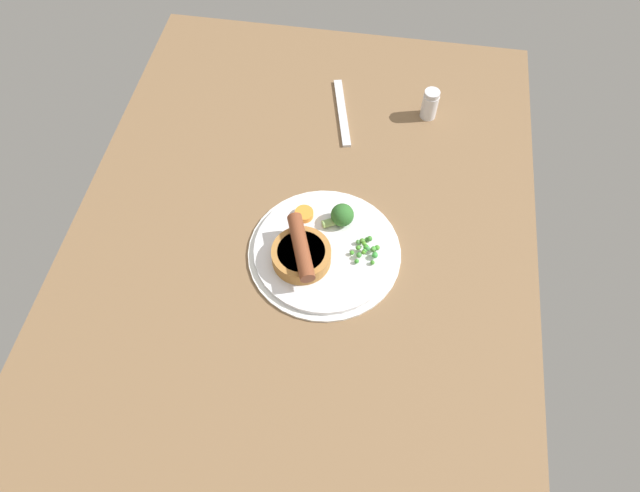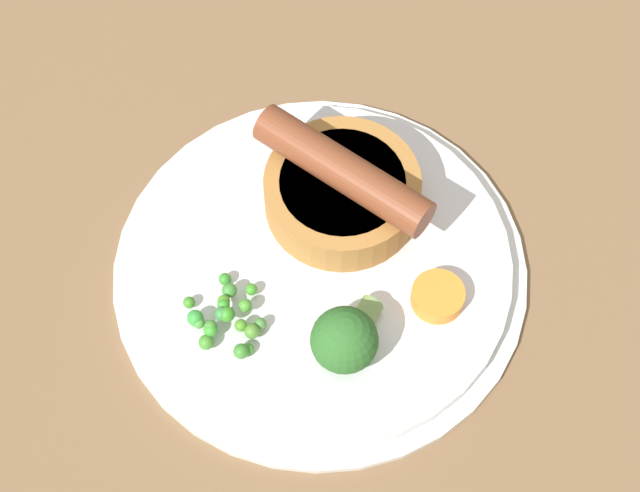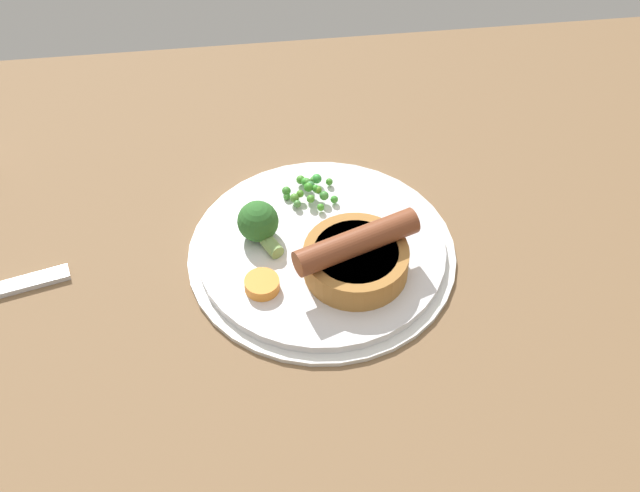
{
  "view_description": "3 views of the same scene",
  "coord_description": "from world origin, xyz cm",
  "px_view_note": "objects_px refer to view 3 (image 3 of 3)",
  "views": [
    {
      "loc": [
        -52.21,
        -11.65,
        84.95
      ],
      "look_at": [
        -3.49,
        -3.85,
        6.25
      ],
      "focal_mm": 32.0,
      "sensor_mm": 36.0,
      "label": 1
    },
    {
      "loc": [
        22.95,
        -21.05,
        62.33
      ],
      "look_at": [
        -2.56,
        -4.59,
        6.81
      ],
      "focal_mm": 60.0,
      "sensor_mm": 36.0,
      "label": 2
    },
    {
      "loc": [
        4.07,
        51.77,
        67.3
      ],
      "look_at": [
        -2.32,
        -2.67,
        6.51
      ],
      "focal_mm": 50.0,
      "sensor_mm": 36.0,
      "label": 3
    }
  ],
  "objects_px": {
    "broccoli_floret_near": "(259,223)",
    "carrot_slice_2": "(262,287)",
    "pea_pile": "(309,190)",
    "dinner_plate": "(322,252)",
    "sausage_pudding": "(356,257)"
  },
  "relations": [
    {
      "from": "broccoli_floret_near",
      "to": "dinner_plate",
      "type": "bearing_deg",
      "value": -135.83
    },
    {
      "from": "sausage_pudding",
      "to": "carrot_slice_2",
      "type": "distance_m",
      "value": 0.09
    },
    {
      "from": "dinner_plate",
      "to": "pea_pile",
      "type": "bearing_deg",
      "value": -86.17
    },
    {
      "from": "sausage_pudding",
      "to": "dinner_plate",
      "type": "bearing_deg",
      "value": 108.34
    },
    {
      "from": "dinner_plate",
      "to": "carrot_slice_2",
      "type": "height_order",
      "value": "carrot_slice_2"
    },
    {
      "from": "dinner_plate",
      "to": "sausage_pudding",
      "type": "distance_m",
      "value": 0.05
    },
    {
      "from": "dinner_plate",
      "to": "sausage_pudding",
      "type": "bearing_deg",
      "value": 128.84
    },
    {
      "from": "pea_pile",
      "to": "broccoli_floret_near",
      "type": "relative_size",
      "value": 0.97
    },
    {
      "from": "pea_pile",
      "to": "carrot_slice_2",
      "type": "bearing_deg",
      "value": 64.71
    },
    {
      "from": "broccoli_floret_near",
      "to": "carrot_slice_2",
      "type": "distance_m",
      "value": 0.07
    },
    {
      "from": "dinner_plate",
      "to": "sausage_pudding",
      "type": "xyz_separation_m",
      "value": [
        -0.03,
        0.03,
        0.03
      ]
    },
    {
      "from": "pea_pile",
      "to": "carrot_slice_2",
      "type": "relative_size",
      "value": 1.63
    },
    {
      "from": "pea_pile",
      "to": "broccoli_floret_near",
      "type": "bearing_deg",
      "value": 43.0
    },
    {
      "from": "broccoli_floret_near",
      "to": "carrot_slice_2",
      "type": "xyz_separation_m",
      "value": [
        0.0,
        0.07,
        -0.01
      ]
    },
    {
      "from": "pea_pile",
      "to": "broccoli_floret_near",
      "type": "xyz_separation_m",
      "value": [
        0.05,
        0.05,
        0.01
      ]
    }
  ]
}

